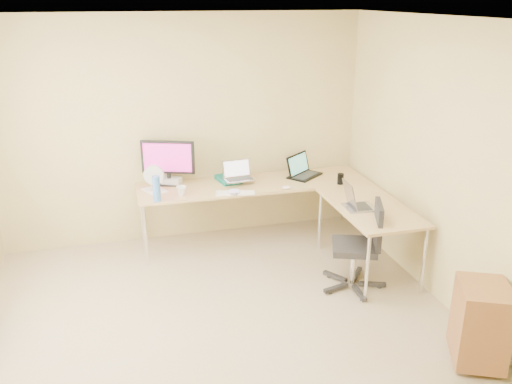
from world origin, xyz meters
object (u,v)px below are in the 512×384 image
object	(u,v)px
mug	(181,191)
office_chair	(355,241)
cabinet	(480,323)
monitor	(168,163)
keyboard	(235,193)
desk_fan	(154,179)
desk_main	(254,212)
water_bottle	(157,189)
laptop_center	(239,171)
laptop_return	(360,197)
desk_return	(368,238)
laptop_black	(305,166)

from	to	relation	value
mug	office_chair	xyz separation A→B (m)	(1.53, -1.11, -0.28)
cabinet	monitor	bearing A→B (deg)	150.97
keyboard	mug	xyz separation A→B (m)	(-0.57, 0.11, 0.04)
desk_fan	keyboard	bearing A→B (deg)	3.41
desk_main	keyboard	xyz separation A→B (m)	(-0.29, -0.30, 0.37)
water_bottle	office_chair	world-z (taller)	water_bottle
desk_fan	office_chair	size ratio (longest dim) A/B	0.31
monitor	desk_fan	xyz separation A→B (m)	(-0.18, -0.20, -0.12)
cabinet	laptop_center	bearing A→B (deg)	141.06
laptop_center	laptop_return	bearing A→B (deg)	-51.22
desk_return	laptop_black	world-z (taller)	laptop_black
laptop_center	desk_fan	size ratio (longest dim) A/B	1.17
monitor	keyboard	size ratio (longest dim) A/B	1.44
mug	desk_fan	distance (m)	0.34
laptop_black	keyboard	bearing A→B (deg)	163.01
desk_main	mug	bearing A→B (deg)	-167.80
laptop_black	desk_fan	world-z (taller)	desk_fan
laptop_center	office_chair	size ratio (longest dim) A/B	0.36
laptop_center	office_chair	bearing A→B (deg)	-62.31
desk_return	water_bottle	bearing A→B (deg)	161.51
laptop_return	office_chair	size ratio (longest dim) A/B	0.38
laptop_black	water_bottle	size ratio (longest dim) A/B	1.50
desk_return	keyboard	size ratio (longest dim) A/B	3.10
desk_return	laptop_black	distance (m)	1.22
water_bottle	cabinet	world-z (taller)	water_bottle
desk_main	water_bottle	xyz separation A→B (m)	(-1.13, -0.30, 0.50)
desk_main	office_chair	size ratio (longest dim) A/B	2.90
laptop_black	laptop_return	bearing A→B (deg)	-118.85
desk_return	mug	xyz separation A→B (m)	(-1.83, 0.81, 0.41)
laptop_black	office_chair	size ratio (longest dim) A/B	0.45
water_bottle	office_chair	distance (m)	2.10
laptop_center	desk_fan	bearing A→B (deg)	174.79
office_chair	cabinet	world-z (taller)	office_chair
desk_return	desk_fan	world-z (taller)	desk_fan
cabinet	laptop_black	bearing A→B (deg)	124.92
monitor	keyboard	bearing A→B (deg)	-16.96
laptop_black	keyboard	distance (m)	1.01
monitor	office_chair	bearing A→B (deg)	-22.58
desk_main	laptop_center	world-z (taller)	laptop_center
keyboard	desk_fan	size ratio (longest dim) A/B	1.47
laptop_black	monitor	bearing A→B (deg)	136.90
desk_fan	cabinet	size ratio (longest dim) A/B	0.45
laptop_center	desk_fan	xyz separation A→B (m)	(-0.95, -0.00, -0.02)
monitor	desk_main	bearing A→B (deg)	8.24
desk_return	keyboard	world-z (taller)	keyboard
desk_main	laptop_return	size ratio (longest dim) A/B	7.62
desk_main	desk_fan	distance (m)	1.24
laptop_return	office_chair	world-z (taller)	laptop_return
desk_main	water_bottle	world-z (taller)	water_bottle
mug	desk_fan	world-z (taller)	desk_fan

